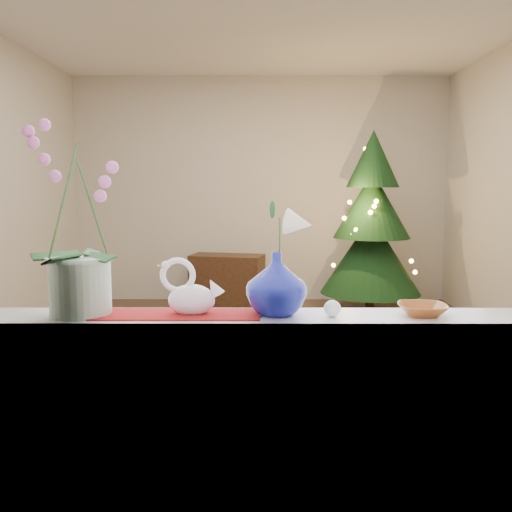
{
  "coord_description": "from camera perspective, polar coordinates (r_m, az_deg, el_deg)",
  "views": [
    {
      "loc": [
        -0.04,
        -4.47,
        1.4
      ],
      "look_at": [
        -0.05,
        -1.4,
        1.02
      ],
      "focal_mm": 40.0,
      "sensor_mm": 36.0,
      "label": 1
    }
  ],
  "objects": [
    {
      "name": "paperweight",
      "position": [
        2.14,
        7.64,
        -5.23
      ],
      "size": [
        0.08,
        0.08,
        0.06
      ],
      "primitive_type": "sphere",
      "rotation": [
        0.0,
        0.0,
        0.38
      ],
      "color": "white",
      "rests_on": "windowsill"
    },
    {
      "name": "runner",
      "position": [
        2.18,
        -8.9,
        -5.77
      ],
      "size": [
        0.7,
        0.2,
        0.01
      ],
      "primitive_type": "cube",
      "color": "maroon",
      "rests_on": "windowsill"
    },
    {
      "name": "blue_vase",
      "position": [
        2.14,
        2.06,
        -2.29
      ],
      "size": [
        0.27,
        0.27,
        0.27
      ],
      "primitive_type": "imported",
      "rotation": [
        0.0,
        0.0,
        -0.03
      ],
      "color": "navy",
      "rests_on": "windowsill"
    },
    {
      "name": "wall_front",
      "position": [
        1.97,
        1.28,
        5.47
      ],
      "size": [
        4.5,
        0.1,
        2.7
      ],
      "primitive_type": "cube",
      "color": "beige",
      "rests_on": "ground"
    },
    {
      "name": "wall_back",
      "position": [
        6.97,
        0.48,
        6.6
      ],
      "size": [
        4.5,
        0.1,
        2.7
      ],
      "primitive_type": "cube",
      "color": "beige",
      "rests_on": "ground"
    },
    {
      "name": "orchid_pot",
      "position": [
        2.21,
        -17.42,
        3.59
      ],
      "size": [
        0.28,
        0.28,
        0.73
      ],
      "primitive_type": null,
      "rotation": [
        0.0,
        0.0,
        0.16
      ],
      "color": "beige",
      "rests_on": "windowsill"
    },
    {
      "name": "lily",
      "position": [
        2.11,
        2.09,
        4.15
      ],
      "size": [
        0.15,
        0.09,
        0.21
      ],
      "primitive_type": null,
      "color": "white",
      "rests_on": "blue_vase"
    },
    {
      "name": "window_frame",
      "position": [
        2.02,
        1.29,
        15.45
      ],
      "size": [
        2.22,
        0.06,
        1.6
      ],
      "primitive_type": null,
      "color": "white",
      "rests_on": "windowsill"
    },
    {
      "name": "xmas_tree",
      "position": [
        6.32,
        11.49,
        3.23
      ],
      "size": [
        1.36,
        1.36,
        2.0
      ],
      "primitive_type": null,
      "rotation": [
        0.0,
        0.0,
        -0.29
      ],
      "color": "black",
      "rests_on": "ground"
    },
    {
      "name": "amber_dish",
      "position": [
        2.23,
        16.3,
        -5.26
      ],
      "size": [
        0.17,
        0.17,
        0.04
      ],
      "primitive_type": "imported",
      "rotation": [
        0.0,
        0.0,
        -0.07
      ],
      "color": "brown",
      "rests_on": "windowsill"
    },
    {
      "name": "window_apron",
      "position": [
        2.23,
        1.19,
        -18.56
      ],
      "size": [
        2.2,
        0.08,
        0.88
      ],
      "primitive_type": "cube",
      "color": "white",
      "rests_on": "ground"
    },
    {
      "name": "ceiling",
      "position": [
        4.66,
        0.68,
        23.21
      ],
      "size": [
        5.0,
        5.0,
        0.0
      ],
      "primitive_type": "plane",
      "color": "white",
      "rests_on": "wall_back"
    },
    {
      "name": "windowsill",
      "position": [
        2.16,
        1.18,
        -6.44
      ],
      "size": [
        2.2,
        0.26,
        0.04
      ],
      "primitive_type": "cube",
      "color": "white",
      "rests_on": "window_apron"
    },
    {
      "name": "swan",
      "position": [
        2.16,
        -6.49,
        -3.18
      ],
      "size": [
        0.27,
        0.2,
        0.2
      ],
      "primitive_type": null,
      "rotation": [
        0.0,
        0.0,
        0.43
      ],
      "color": "white",
      "rests_on": "windowsill"
    },
    {
      "name": "side_table",
      "position": [
        6.6,
        -2.9,
        -2.53
      ],
      "size": [
        0.89,
        0.58,
        0.61
      ],
      "primitive_type": "cube",
      "rotation": [
        0.0,
        0.0,
        -0.23
      ],
      "color": "black",
      "rests_on": "ground"
    },
    {
      "name": "ground",
      "position": [
        4.69,
        0.63,
        -10.38
      ],
      "size": [
        5.0,
        5.0,
        0.0
      ],
      "primitive_type": "plane",
      "color": "#392317",
      "rests_on": "ground"
    }
  ]
}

